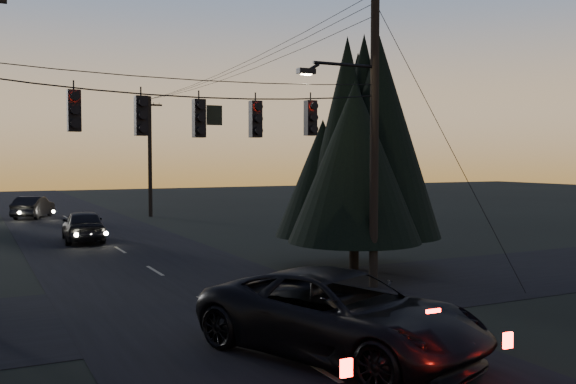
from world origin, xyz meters
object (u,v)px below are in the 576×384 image
suv_near (340,315)px  sedan_oncoming_b (33,207)px  evergreen_right (355,148)px  sedan_oncoming_a (83,226)px  utility_pole_far_r (151,216)px  utility_pole_right (373,287)px

suv_near → sedan_oncoming_b: 36.27m
evergreen_right → sedan_oncoming_a: bearing=121.4°
utility_pole_far_r → evergreen_right: 25.33m
utility_pole_right → suv_near: bearing=-129.5°
evergreen_right → suv_near: 11.23m
sedan_oncoming_a → sedan_oncoming_b: size_ratio=1.03×
utility_pole_far_r → sedan_oncoming_b: 7.98m
evergreen_right → sedan_oncoming_b: bearing=107.8°
utility_pole_far_r → suv_near: 34.05m
utility_pole_right → evergreen_right: size_ratio=1.28×
evergreen_right → sedan_oncoming_b: evergreen_right is taller
evergreen_right → sedan_oncoming_a: evergreen_right is taller
evergreen_right → sedan_oncoming_a: 15.31m
sedan_oncoming_a → sedan_oncoming_b: (-1.06, 14.67, -0.05)m
suv_near → sedan_oncoming_a: suv_near is taller
utility_pole_right → utility_pole_far_r: (0.00, 28.00, 0.00)m
suv_near → utility_pole_far_r: bearing=59.8°
utility_pole_right → sedan_oncoming_a: utility_pole_right is taller
suv_near → sedan_oncoming_a: (-1.80, 21.49, -0.08)m
utility_pole_far_r → suv_near: utility_pole_far_r is taller
suv_near → evergreen_right: bearing=33.8°
suv_near → sedan_oncoming_a: 21.56m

